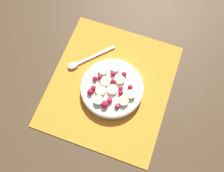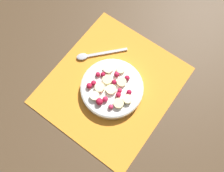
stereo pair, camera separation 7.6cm
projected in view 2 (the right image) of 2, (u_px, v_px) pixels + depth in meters
ground_plane at (112, 85)px, 0.81m from camera, size 3.00×3.00×0.00m
placemat at (112, 85)px, 0.80m from camera, size 0.42×0.38×0.01m
fruit_bowl at (112, 88)px, 0.78m from camera, size 0.20×0.20×0.05m
spoon at (92, 55)px, 0.84m from camera, size 0.14×0.13×0.01m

